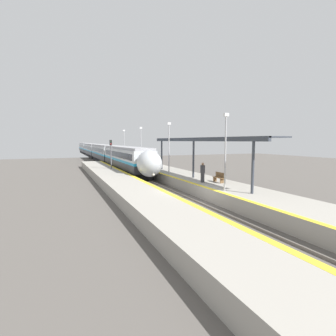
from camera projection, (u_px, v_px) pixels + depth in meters
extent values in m
plane|color=#56514C|center=(189.00, 204.00, 19.76)|extent=(120.00, 120.00, 0.00)
cube|color=slate|center=(180.00, 203.00, 19.47)|extent=(0.08, 90.00, 0.15)
cube|color=slate|center=(197.00, 202.00, 20.03)|extent=(0.08, 90.00, 0.15)
cube|color=black|center=(126.00, 169.00, 38.02)|extent=(2.41, 17.62, 0.77)
cube|color=#28282D|center=(126.00, 163.00, 37.93)|extent=(2.73, 19.15, 0.90)
cube|color=#198CBF|center=(125.00, 159.00, 37.87)|extent=(2.75, 19.15, 0.31)
cube|color=#B2B7BC|center=(125.00, 153.00, 37.78)|extent=(2.73, 19.15, 1.37)
cube|color=black|center=(125.00, 154.00, 37.79)|extent=(2.76, 17.62, 0.75)
cube|color=#9E9EA3|center=(125.00, 148.00, 37.69)|extent=(2.46, 19.15, 0.30)
cylinder|color=black|center=(134.00, 177.00, 31.31)|extent=(0.12, 0.90, 0.90)
cylinder|color=black|center=(145.00, 176.00, 31.86)|extent=(0.12, 0.90, 0.90)
cylinder|color=black|center=(129.00, 174.00, 33.32)|extent=(0.12, 0.90, 0.90)
cylinder|color=black|center=(140.00, 174.00, 33.88)|extent=(0.12, 0.90, 0.90)
cylinder|color=black|center=(114.00, 167.00, 42.19)|extent=(0.12, 0.90, 0.90)
cylinder|color=black|center=(123.00, 167.00, 42.75)|extent=(0.12, 0.90, 0.90)
cylinder|color=black|center=(112.00, 166.00, 44.21)|extent=(0.12, 0.90, 0.90)
cylinder|color=black|center=(120.00, 166.00, 44.76)|extent=(0.12, 0.90, 0.90)
ellipsoid|color=#B2B7BC|center=(149.00, 164.00, 28.00)|extent=(2.62, 3.49, 2.84)
ellipsoid|color=black|center=(151.00, 160.00, 27.55)|extent=(1.91, 2.04, 1.45)
sphere|color=#F9F4CC|center=(153.00, 175.00, 26.91)|extent=(0.24, 0.24, 0.24)
cube|color=black|center=(104.00, 160.00, 56.31)|extent=(2.41, 17.62, 0.77)
cube|color=#28282D|center=(103.00, 156.00, 56.22)|extent=(2.73, 19.15, 0.90)
cube|color=#198CBF|center=(103.00, 153.00, 56.16)|extent=(2.75, 19.15, 0.31)
cube|color=#B2B7BC|center=(103.00, 149.00, 56.07)|extent=(2.73, 19.15, 1.37)
cube|color=black|center=(103.00, 150.00, 56.08)|extent=(2.76, 17.62, 0.75)
cube|color=#9E9EA3|center=(103.00, 145.00, 55.99)|extent=(2.46, 19.15, 0.30)
cylinder|color=black|center=(106.00, 163.00, 49.60)|extent=(0.12, 0.90, 0.90)
cylinder|color=black|center=(113.00, 163.00, 50.15)|extent=(0.12, 0.90, 0.90)
cylinder|color=black|center=(104.00, 162.00, 51.61)|extent=(0.12, 0.90, 0.90)
cylinder|color=black|center=(111.00, 162.00, 52.17)|extent=(0.12, 0.90, 0.90)
cylinder|color=black|center=(97.00, 159.00, 60.48)|extent=(0.12, 0.90, 0.90)
cylinder|color=black|center=(103.00, 159.00, 61.04)|extent=(0.12, 0.90, 0.90)
cylinder|color=black|center=(96.00, 159.00, 62.50)|extent=(0.12, 0.90, 0.90)
cylinder|color=black|center=(102.00, 158.00, 63.05)|extent=(0.12, 0.90, 0.90)
cube|color=black|center=(92.00, 155.00, 74.60)|extent=(2.41, 17.62, 0.77)
cube|color=#28282D|center=(92.00, 152.00, 74.51)|extent=(2.73, 19.15, 0.90)
cube|color=#198CBF|center=(92.00, 150.00, 74.45)|extent=(2.75, 19.15, 0.31)
cube|color=#B2B7BC|center=(92.00, 147.00, 74.36)|extent=(2.73, 19.15, 1.37)
cube|color=black|center=(92.00, 147.00, 74.37)|extent=(2.76, 17.62, 0.75)
cube|color=#9E9EA3|center=(92.00, 144.00, 74.28)|extent=(2.46, 19.15, 0.30)
cylinder|color=black|center=(93.00, 157.00, 67.89)|extent=(0.12, 0.90, 0.90)
cylinder|color=black|center=(98.00, 157.00, 68.44)|extent=(0.12, 0.90, 0.90)
cylinder|color=black|center=(92.00, 157.00, 69.90)|extent=(0.12, 0.90, 0.90)
cylinder|color=black|center=(97.00, 157.00, 70.46)|extent=(0.12, 0.90, 0.90)
cylinder|color=black|center=(88.00, 155.00, 78.77)|extent=(0.12, 0.90, 0.90)
cylinder|color=black|center=(93.00, 155.00, 79.33)|extent=(0.12, 0.90, 0.90)
cylinder|color=black|center=(87.00, 155.00, 80.79)|extent=(0.12, 0.90, 0.90)
cylinder|color=black|center=(92.00, 154.00, 81.34)|extent=(0.12, 0.90, 0.90)
cube|color=black|center=(85.00, 152.00, 92.89)|extent=(2.41, 17.62, 0.77)
cube|color=#28282D|center=(85.00, 150.00, 92.80)|extent=(2.73, 19.15, 0.90)
cube|color=#198CBF|center=(85.00, 148.00, 92.74)|extent=(2.75, 19.15, 0.31)
cube|color=#B2B7BC|center=(85.00, 146.00, 92.65)|extent=(2.73, 19.15, 1.37)
cube|color=black|center=(85.00, 146.00, 92.66)|extent=(2.76, 17.62, 0.75)
cube|color=#9E9EA3|center=(85.00, 144.00, 92.57)|extent=(2.46, 19.15, 0.30)
cylinder|color=black|center=(85.00, 154.00, 86.18)|extent=(0.12, 0.90, 0.90)
cylinder|color=black|center=(90.00, 154.00, 86.73)|extent=(0.12, 0.90, 0.90)
cylinder|color=black|center=(85.00, 153.00, 88.19)|extent=(0.12, 0.90, 0.90)
cylinder|color=black|center=(89.00, 153.00, 88.75)|extent=(0.12, 0.90, 0.90)
cylinder|color=black|center=(82.00, 152.00, 97.06)|extent=(0.12, 0.90, 0.90)
cylinder|color=black|center=(86.00, 152.00, 97.62)|extent=(0.12, 0.90, 0.90)
cylinder|color=black|center=(82.00, 152.00, 99.08)|extent=(0.12, 0.90, 0.90)
cylinder|color=black|center=(86.00, 152.00, 99.64)|extent=(0.12, 0.90, 0.90)
cube|color=#9E998E|center=(231.00, 193.00, 21.17)|extent=(4.31, 64.00, 1.01)
cube|color=yellow|center=(210.00, 189.00, 20.36)|extent=(0.40, 64.00, 0.01)
cube|color=#9E998E|center=(146.00, 201.00, 18.40)|extent=(3.54, 64.00, 1.01)
cube|color=yellow|center=(167.00, 192.00, 18.95)|extent=(0.40, 64.00, 0.01)
cube|color=brown|center=(222.00, 181.00, 22.92)|extent=(0.36, 0.06, 0.42)
cube|color=brown|center=(215.00, 179.00, 23.92)|extent=(0.36, 0.06, 0.42)
cube|color=brown|center=(218.00, 178.00, 23.40)|extent=(0.44, 1.46, 0.03)
cube|color=brown|center=(220.00, 175.00, 23.45)|extent=(0.04, 1.46, 0.44)
cube|color=#333338|center=(203.00, 178.00, 23.41)|extent=(0.28, 0.20, 0.86)
cube|color=#333338|center=(203.00, 169.00, 23.33)|extent=(0.36, 0.22, 0.68)
sphere|color=#936B4C|center=(203.00, 164.00, 23.29)|extent=(0.23, 0.23, 0.23)
cylinder|color=#59595E|center=(111.00, 161.00, 34.50)|extent=(0.14, 0.14, 4.12)
cube|color=black|center=(111.00, 143.00, 34.25)|extent=(0.28, 0.20, 0.70)
sphere|color=black|center=(111.00, 141.00, 34.14)|extent=(0.14, 0.14, 0.14)
sphere|color=red|center=(111.00, 144.00, 34.17)|extent=(0.14, 0.14, 0.14)
cylinder|color=#9E9EA3|center=(225.00, 154.00, 19.27)|extent=(0.12, 0.12, 5.47)
cube|color=silver|center=(226.00, 115.00, 18.97)|extent=(0.36, 0.20, 0.24)
cylinder|color=#9E9EA3|center=(169.00, 150.00, 29.02)|extent=(0.12, 0.12, 5.47)
cube|color=silver|center=(169.00, 124.00, 28.72)|extent=(0.36, 0.20, 0.24)
cylinder|color=#9E9EA3|center=(141.00, 147.00, 38.76)|extent=(0.12, 0.12, 5.47)
cube|color=silver|center=(141.00, 128.00, 38.47)|extent=(0.36, 0.20, 0.24)
cylinder|color=#9E9EA3|center=(124.00, 146.00, 48.51)|extent=(0.12, 0.12, 5.47)
cube|color=silver|center=(124.00, 130.00, 48.22)|extent=(0.36, 0.20, 0.24)
cylinder|color=#333842|center=(253.00, 167.00, 18.28)|extent=(0.20, 0.20, 3.74)
cylinder|color=#333842|center=(193.00, 159.00, 26.27)|extent=(0.20, 0.20, 3.74)
cylinder|color=#333842|center=(162.00, 155.00, 34.27)|extent=(0.20, 0.20, 3.74)
cube|color=#333842|center=(194.00, 139.00, 26.07)|extent=(0.24, 20.43, 0.36)
cube|color=#333842|center=(202.00, 138.00, 26.40)|extent=(2.00, 20.43, 0.10)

